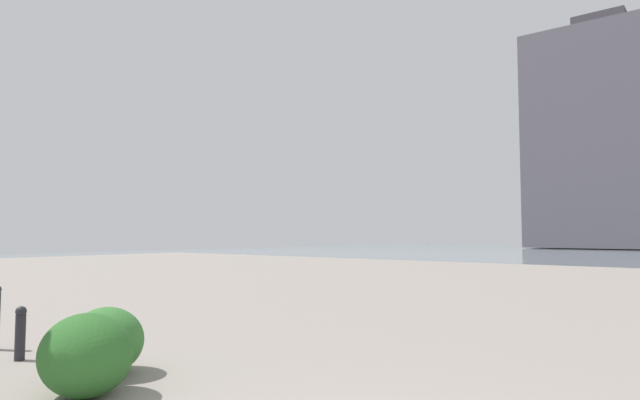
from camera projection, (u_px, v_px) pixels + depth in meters
The scene contains 4 objects.
building_slab at pixel (604, 140), 62.17m from camera, with size 15.73×12.72×27.51m.
bollard_near at pixel (20, 332), 6.52m from camera, with size 0.13×0.13×0.67m.
shrub_low at pixel (106, 340), 5.89m from camera, with size 0.87×0.78×0.74m.
shrub_round at pixel (86, 355), 5.06m from camera, with size 0.94×0.84×0.80m.
Camera 1 is at (-1.39, 1.96, 1.56)m, focal length 29.54 mm.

